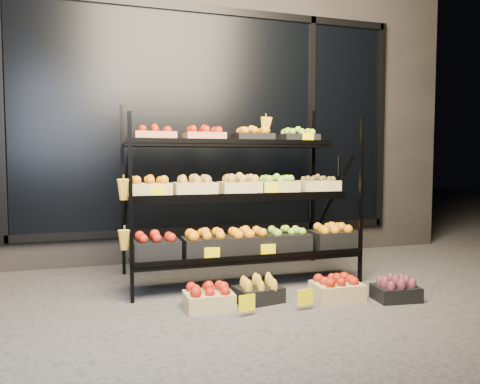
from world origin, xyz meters
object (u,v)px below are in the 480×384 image
object	(u,v)px
floor_crate_midleft	(258,291)
floor_crate_left	(209,297)
display_rack	(239,196)
floor_crate_midright	(337,288)

from	to	relation	value
floor_crate_midleft	floor_crate_left	bearing A→B (deg)	175.65
floor_crate_left	floor_crate_midleft	distance (m)	0.42
floor_crate_midleft	display_rack	bearing A→B (deg)	75.60
floor_crate_midleft	floor_crate_midright	xyz separation A→B (m)	(0.64, -0.11, 0.00)
floor_crate_left	floor_crate_midright	world-z (taller)	floor_crate_midright
floor_crate_left	floor_crate_midleft	xyz separation A→B (m)	(0.41, 0.04, -0.00)
display_rack	floor_crate_midleft	bearing A→B (deg)	-94.51
display_rack	floor_crate_left	xyz separation A→B (m)	(-0.47, -0.74, -0.70)
floor_crate_left	floor_crate_midright	size ratio (longest dim) A/B	0.91
display_rack	floor_crate_midright	bearing A→B (deg)	-54.29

